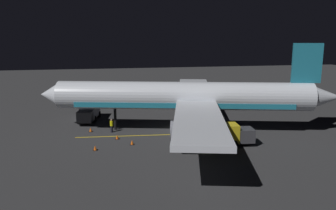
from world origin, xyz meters
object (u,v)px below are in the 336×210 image
ground_crew_worker (112,126)px  traffic_cone_far (91,130)px  traffic_cone_near_left (132,142)px  airliner (188,97)px  catering_truck (224,135)px  baggage_truck (89,113)px  traffic_cone_near_right (95,148)px  traffic_cone_under_wing (117,137)px

ground_crew_worker → traffic_cone_far: bearing=73.8°
traffic_cone_far → traffic_cone_near_left: bearing=-143.1°
airliner → ground_crew_worker: bearing=82.9°
airliner → catering_truck: (-6.74, -2.46, -3.17)m
catering_truck → ground_crew_worker: (7.96, 12.24, -0.38)m
catering_truck → ground_crew_worker: size_ratio=3.50×
airliner → baggage_truck: size_ratio=5.75×
traffic_cone_far → baggage_truck: bearing=2.8°
airliner → baggage_truck: 15.47m
airliner → baggage_truck: (8.11, 12.77, -3.26)m
traffic_cone_near_right → traffic_cone_under_wing: size_ratio=1.00×
baggage_truck → traffic_cone_far: (-6.11, -0.30, -0.92)m
catering_truck → baggage_truck: bearing=45.7°
traffic_cone_under_wing → traffic_cone_far: 5.04m
airliner → traffic_cone_near_right: airliner is taller
catering_truck → ground_crew_worker: catering_truck is taller
ground_crew_worker → traffic_cone_near_right: bearing=163.1°
ground_crew_worker → traffic_cone_under_wing: size_ratio=3.16×
baggage_truck → traffic_cone_far: bearing=-177.2°
airliner → catering_truck: size_ratio=6.34×
traffic_cone_under_wing → traffic_cone_near_left: bearing=-147.3°
catering_truck → traffic_cone_under_wing: catering_truck is taller
airliner → traffic_cone_far: airliner is taller
catering_truck → traffic_cone_under_wing: (4.84, 11.73, -1.02)m
baggage_truck → traffic_cone_near_right: 13.66m
traffic_cone_under_wing → baggage_truck: bearing=19.3°
airliner → traffic_cone_near_right: bearing=114.9°
airliner → catering_truck: 7.85m
catering_truck → traffic_cone_far: (8.74, 14.92, -1.02)m
baggage_truck → traffic_cone_near_left: 13.45m
airliner → traffic_cone_under_wing: airliner is taller
airliner → ground_crew_worker: 10.48m
catering_truck → traffic_cone_near_left: size_ratio=11.09×
traffic_cone_far → airliner: bearing=-99.1°
catering_truck → traffic_cone_far: catering_truck is taller
traffic_cone_under_wing → traffic_cone_far: bearing=39.3°
baggage_truck → traffic_cone_near_left: bearing=-157.9°
baggage_truck → catering_truck: bearing=-134.3°
airliner → traffic_cone_under_wing: size_ratio=70.28×
traffic_cone_near_right → traffic_cone_under_wing: bearing=-35.4°
traffic_cone_under_wing → ground_crew_worker: bearing=9.4°
airliner → traffic_cone_under_wing: bearing=101.6°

